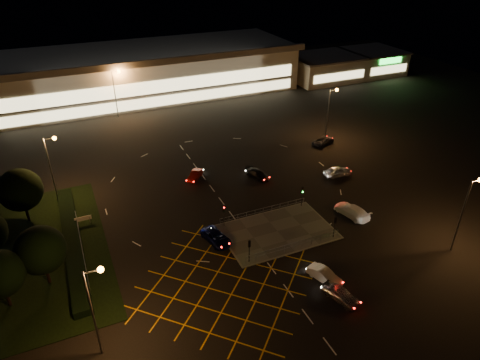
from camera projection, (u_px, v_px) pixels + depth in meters
name	position (u px, v px, depth m)	size (l,w,h in m)	color
ground	(257.00, 227.00, 57.32)	(180.00, 180.00, 0.00)	black
pedestrian_island	(278.00, 232.00, 56.41)	(14.00, 9.00, 0.12)	#4C4944
grass_verge	(30.00, 255.00, 52.27)	(18.00, 30.00, 0.08)	black
hedge	(72.00, 242.00, 53.79)	(2.00, 26.00, 1.00)	black
supermarket	(147.00, 71.00, 103.84)	(72.00, 26.50, 10.50)	beige
retail_unit_a	(324.00, 67.00, 114.64)	(18.80, 14.80, 6.35)	beige
retail_unit_b	(372.00, 61.00, 120.22)	(14.80, 14.80, 6.35)	beige
streetlight_sw	(95.00, 301.00, 36.99)	(1.78, 0.56, 10.03)	slate
streetlight_se	(467.00, 205.00, 50.09)	(1.78, 0.56, 10.03)	slate
streetlight_nw	(52.00, 160.00, 60.10)	(1.78, 0.56, 10.03)	slate
streetlight_ne	(330.00, 107.00, 78.47)	(1.78, 0.56, 10.03)	slate
streetlight_far_left	(116.00, 87.00, 88.80)	(1.78, 0.56, 10.03)	slate
streetlight_far_right	(281.00, 65.00, 104.38)	(1.78, 0.56, 10.03)	slate
signal_sw	(249.00, 247.00, 49.99)	(0.28, 0.30, 3.15)	black
signal_se	(335.00, 223.00, 54.19)	(0.28, 0.30, 3.15)	black
signal_nw	(224.00, 212.00, 56.33)	(0.28, 0.30, 3.15)	black
signal_ne	(302.00, 193.00, 60.53)	(0.28, 0.30, 3.15)	black
tree_c	(20.00, 190.00, 56.17)	(5.76, 5.76, 7.84)	black
tree_e	(41.00, 250.00, 45.92)	(5.40, 5.40, 7.35)	black
car_near_silver	(341.00, 294.00, 45.64)	(1.73, 4.31, 1.47)	#B4B6BC
car_queue_white	(325.00, 275.00, 48.22)	(1.47, 4.22, 1.39)	silver
car_left_blue	(216.00, 237.00, 54.36)	(2.23, 4.84, 1.35)	#0B1042
car_far_dkgrey	(257.00, 174.00, 68.76)	(1.77, 4.36, 1.27)	black
car_right_silver	(338.00, 171.00, 69.28)	(1.85, 4.59, 1.56)	silver
car_circ_red	(195.00, 175.00, 68.46)	(1.34, 3.85, 1.27)	maroon
car_east_grey	(324.00, 141.00, 79.80)	(2.29, 4.96, 1.38)	black
car_approach_white	(352.00, 211.00, 59.37)	(2.21, 5.44, 1.58)	white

